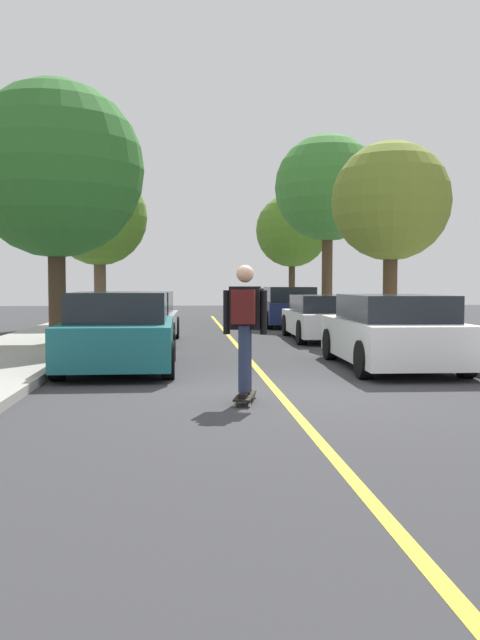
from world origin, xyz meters
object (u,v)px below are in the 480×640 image
object	(u,v)px
fire_hydrant	(391,326)
parked_car_right_nearest	(392,332)
parked_car_right_far	(289,307)
street_tree_right_far	(292,231)
skateboarder	(245,321)
street_tree_left_nearest	(55,170)
street_tree_right_near	(328,189)
parked_car_left_nearest	(120,332)
parked_car_left_near	(140,318)
parked_car_right_farthest	(269,304)
parked_car_right_near	(322,318)
street_tree_right_nearest	(391,202)
streetlamp	(104,231)
skateboard	(245,396)
street_tree_left_near	(99,218)

from	to	relation	value
fire_hydrant	parked_car_right_nearest	bearing A→B (deg)	-107.04
parked_car_right_far	street_tree_right_far	world-z (taller)	street_tree_right_far
skateboarder	street_tree_right_far	bearing A→B (deg)	79.65
street_tree_left_nearest	street_tree_right_near	xyz separation A→B (m)	(8.82, 10.27, 1.09)
parked_car_left_nearest	street_tree_left_nearest	xyz separation A→B (m)	(-1.90, 4.29, 3.61)
parked_car_left_near	fire_hydrant	xyz separation A→B (m)	(6.52, -0.86, -0.19)
parked_car_right_farthest	skateboarder	distance (m)	22.08
parked_car_left_near	street_tree_right_far	bearing A→B (deg)	68.89
parked_car_right_nearest	fire_hydrant	xyz separation A→B (m)	(1.50, 4.90, -0.19)
parked_car_right_near	street_tree_right_near	size ratio (longest dim) A/B	0.61
street_tree_right_nearest	streetlamp	size ratio (longest dim) A/B	0.91
parked_car_right_farthest	parked_car_right_far	bearing A→B (deg)	-90.00
streetlamp	skateboarder	xyz separation A→B (m)	(3.71, -16.38, -2.43)
parked_car_left_near	streetlamp	xyz separation A→B (m)	(-1.75, 7.15, 2.83)
parked_car_right_farthest	street_tree_right_nearest	size ratio (longest dim) A/B	0.84
parked_car_right_near	skateboard	bearing A→B (deg)	-107.19
street_tree_left_near	skateboarder	bearing A→B (deg)	-76.59
street_tree_left_nearest	fire_hydrant	size ratio (longest dim) A/B	9.00
street_tree_right_near	street_tree_right_far	size ratio (longest dim) A/B	1.19
street_tree_left_nearest	parked_car_right_nearest	bearing A→B (deg)	-32.66
fire_hydrant	skateboarder	xyz separation A→B (m)	(-4.56, -8.38, 0.60)
street_tree_left_nearest	streetlamp	xyz separation A→B (m)	(0.15, 8.46, -0.80)
parked_car_right_far	fire_hydrant	bearing A→B (deg)	-78.81
parked_car_right_near	skateboarder	bearing A→B (deg)	-107.17
street_tree_right_nearest	street_tree_right_far	xyz separation A→B (m)	(0.00, 17.39, 0.55)
street_tree_right_near	skateboard	distance (m)	19.55
parked_car_left_nearest	street_tree_right_nearest	distance (m)	9.78
parked_car_right_near	streetlamp	size ratio (longest dim) A/B	0.76
street_tree_left_nearest	skateboarder	xyz separation A→B (m)	(3.86, -7.92, -3.22)
skateboard	street_tree_left_nearest	bearing A→B (deg)	116.14
street_tree_left_near	street_tree_right_near	xyz separation A→B (m)	(8.82, 1.98, 1.43)
street_tree_right_nearest	street_tree_right_far	size ratio (longest dim) A/B	0.87
street_tree_right_far	parked_car_left_nearest	bearing A→B (deg)	-106.39
parked_car_right_nearest	skateboard	bearing A→B (deg)	-131.54
street_tree_left_nearest	parked_car_left_near	bearing A→B (deg)	34.66
parked_car_right_far	street_tree_right_near	xyz separation A→B (m)	(1.90, 2.22, 4.69)
parked_car_right_near	parked_car_right_far	distance (m)	6.06
street_tree_right_nearest	fire_hydrant	bearing A→B (deg)	-106.07
parked_car_right_far	skateboarder	size ratio (longest dim) A/B	2.64
street_tree_left_nearest	skateboarder	bearing A→B (deg)	-64.00
parked_car_right_far	street_tree_right_nearest	xyz separation A→B (m)	(1.90, -6.19, 3.14)
parked_car_left_nearest	skateboarder	distance (m)	4.14
parked_car_right_farthest	skateboard	bearing A→B (deg)	-97.96
parked_car_left_near	parked_car_right_farthest	size ratio (longest dim) A/B	0.99
street_tree_left_nearest	streetlamp	world-z (taller)	street_tree_left_nearest
parked_car_right_farthest	street_tree_left_near	world-z (taller)	street_tree_left_near
street_tree_right_near	skateboarder	xyz separation A→B (m)	(-4.96, -18.19, -4.31)
street_tree_left_nearest	fire_hydrant	xyz separation A→B (m)	(8.42, 0.46, -3.82)
parked_car_right_farthest	streetlamp	xyz separation A→B (m)	(-6.77, -5.49, 2.83)
street_tree_right_nearest	skateboarder	world-z (taller)	street_tree_right_nearest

